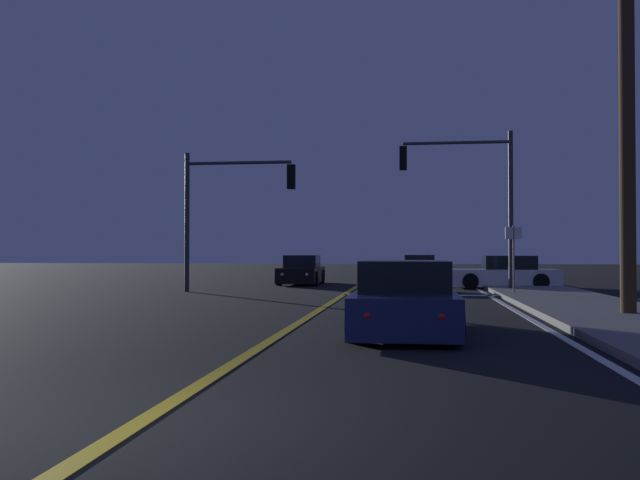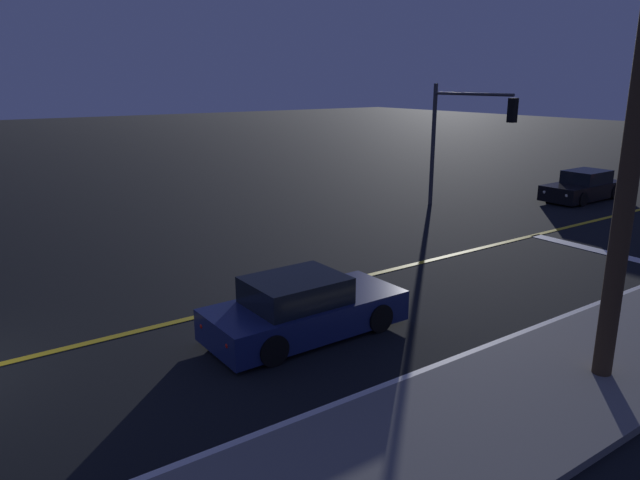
# 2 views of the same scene
# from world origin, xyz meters

# --- Properties ---
(sidewalk_right) EXTENTS (3.20, 36.01, 0.15)m
(sidewalk_right) POSITION_xyz_m (6.81, 10.00, 0.07)
(sidewalk_right) COLOR slate
(sidewalk_right) RESTS_ON ground
(lane_line_center) EXTENTS (0.20, 34.00, 0.01)m
(lane_line_center) POSITION_xyz_m (0.00, 10.00, 0.01)
(lane_line_center) COLOR gold
(lane_line_center) RESTS_ON ground
(lane_line_edge_right) EXTENTS (0.16, 34.00, 0.01)m
(lane_line_edge_right) POSITION_xyz_m (4.96, 10.00, 0.01)
(lane_line_edge_right) COLOR white
(lane_line_edge_right) RESTS_ON ground
(stop_bar) EXTENTS (5.21, 0.50, 0.01)m
(stop_bar) POSITION_xyz_m (2.61, 18.50, 0.01)
(stop_bar) COLOR white
(stop_bar) RESTS_ON ground
(car_lead_oncoming_navy) EXTENTS (1.94, 4.46, 1.34)m
(car_lead_oncoming_navy) POSITION_xyz_m (2.23, 7.11, 0.58)
(car_lead_oncoming_navy) COLOR navy
(car_lead_oncoming_navy) RESTS_ON ground
(car_following_oncoming_black) EXTENTS (1.90, 4.44, 1.34)m
(car_following_oncoming_black) POSITION_xyz_m (-2.70, 25.90, 0.58)
(car_following_oncoming_black) COLOR black
(car_following_oncoming_black) RESTS_ON ground
(traffic_signal_far_left) EXTENTS (4.20, 0.28, 5.21)m
(traffic_signal_far_left) POSITION_xyz_m (-4.43, 19.40, 3.50)
(traffic_signal_far_left) COLOR #38383D
(traffic_signal_far_left) RESTS_ON ground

